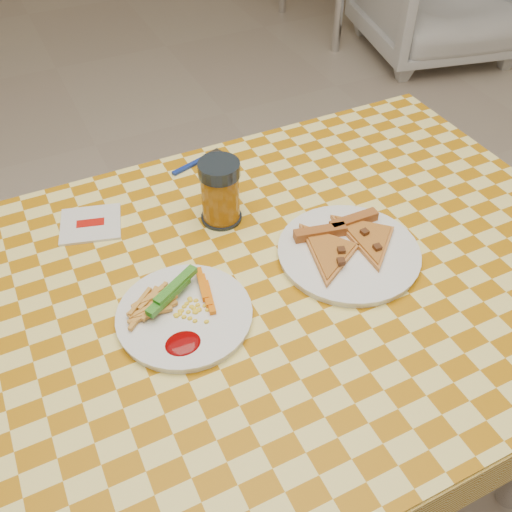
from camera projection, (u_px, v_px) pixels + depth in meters
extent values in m
plane|color=#C0AF9B|center=(264.00, 472.00, 1.54)|extent=(8.00, 8.00, 0.00)
cylinder|color=silver|center=(377.00, 240.00, 1.68)|extent=(0.06, 0.06, 0.71)
cube|color=brown|center=(268.00, 288.00, 1.03)|extent=(1.20, 0.80, 0.04)
cylinder|color=white|center=(185.00, 316.00, 0.94)|extent=(0.24, 0.24, 0.01)
cylinder|color=white|center=(348.00, 253.00, 1.05)|extent=(0.31, 0.31, 0.01)
cube|color=#14600F|center=(172.00, 291.00, 0.94)|extent=(0.10, 0.08, 0.02)
cube|color=orange|center=(205.00, 291.00, 0.97)|extent=(0.06, 0.08, 0.02)
ellipsoid|color=#770203|center=(183.00, 344.00, 0.89)|extent=(0.06, 0.05, 0.01)
cube|color=#AB5126|center=(320.00, 233.00, 1.07)|extent=(0.10, 0.04, 0.02)
cube|color=#AB5126|center=(354.00, 221.00, 1.09)|extent=(0.10, 0.02, 0.02)
cylinder|color=black|center=(222.00, 217.00, 1.13)|extent=(0.08, 0.08, 0.01)
cylinder|color=#90560F|center=(220.00, 197.00, 1.10)|extent=(0.07, 0.07, 0.11)
cylinder|color=black|center=(219.00, 169.00, 1.05)|extent=(0.08, 0.08, 0.03)
cube|color=silver|center=(91.00, 224.00, 1.12)|extent=(0.14, 0.13, 0.01)
cube|color=#B4110A|center=(90.00, 223.00, 1.12)|extent=(0.06, 0.04, 0.00)
cube|color=navy|center=(190.00, 165.00, 1.26)|extent=(0.09, 0.04, 0.01)
cube|color=silver|center=(213.00, 154.00, 1.29)|extent=(0.05, 0.03, 0.00)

